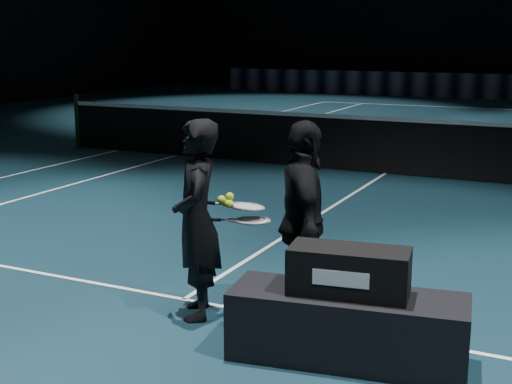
% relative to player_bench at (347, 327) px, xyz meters
% --- Properties ---
extents(floor, '(36.00, 36.00, 0.00)m').
position_rel_player_bench_xyz_m(floor, '(-1.65, 6.90, -0.25)').
color(floor, '#0D2531').
rests_on(floor, ground).
extents(court_lines, '(10.98, 23.78, 0.01)m').
position_rel_player_bench_xyz_m(court_lines, '(-1.65, 6.90, -0.24)').
color(court_lines, white).
rests_on(court_lines, floor).
extents(net_post_left, '(0.10, 0.10, 1.10)m').
position_rel_player_bench_xyz_m(net_post_left, '(-8.05, 6.90, 0.30)').
color(net_post_left, black).
rests_on(net_post_left, floor).
extents(net_mesh, '(12.80, 0.02, 0.86)m').
position_rel_player_bench_xyz_m(net_mesh, '(-1.65, 6.90, 0.20)').
color(net_mesh, black).
rests_on(net_mesh, floor).
extents(net_tape, '(12.80, 0.03, 0.07)m').
position_rel_player_bench_xyz_m(net_tape, '(-1.65, 6.90, 0.67)').
color(net_tape, white).
rests_on(net_tape, net_mesh).
extents(sponsor_backdrop, '(22.00, 0.15, 0.90)m').
position_rel_player_bench_xyz_m(sponsor_backdrop, '(-1.65, 22.40, 0.20)').
color(sponsor_backdrop, black).
rests_on(sponsor_backdrop, floor).
extents(player_bench, '(1.71, 0.79, 0.49)m').
position_rel_player_bench_xyz_m(player_bench, '(0.00, 0.00, 0.00)').
color(player_bench, black).
rests_on(player_bench, floor).
extents(racket_bag, '(0.87, 0.47, 0.33)m').
position_rel_player_bench_xyz_m(racket_bag, '(0.00, 0.00, 0.41)').
color(racket_bag, black).
rests_on(racket_bag, player_bench).
extents(bag_signature, '(0.38, 0.06, 0.11)m').
position_rel_player_bench_xyz_m(bag_signature, '(0.00, -0.18, 0.41)').
color(bag_signature, white).
rests_on(bag_signature, racket_bag).
extents(player_a, '(0.63, 0.70, 1.61)m').
position_rel_player_bench_xyz_m(player_a, '(-1.36, 0.26, 0.56)').
color(player_a, black).
rests_on(player_a, floor).
extents(player_b, '(0.82, 1.01, 1.61)m').
position_rel_player_bench_xyz_m(player_b, '(-0.57, 0.56, 0.56)').
color(player_b, black).
rests_on(player_b, floor).
extents(racket_lower, '(0.71, 0.44, 0.03)m').
position_rel_player_bench_xyz_m(racket_lower, '(-0.94, 0.42, 0.57)').
color(racket_lower, black).
rests_on(racket_lower, player_a).
extents(racket_upper, '(0.71, 0.48, 0.10)m').
position_rel_player_bench_xyz_m(racket_upper, '(-1.00, 0.44, 0.67)').
color(racket_upper, black).
rests_on(racket_upper, player_b).
extents(tennis_balls, '(0.12, 0.10, 0.12)m').
position_rel_player_bench_xyz_m(tennis_balls, '(-1.13, 0.36, 0.72)').
color(tennis_balls, '#A1C229').
rests_on(tennis_balls, racket_upper).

